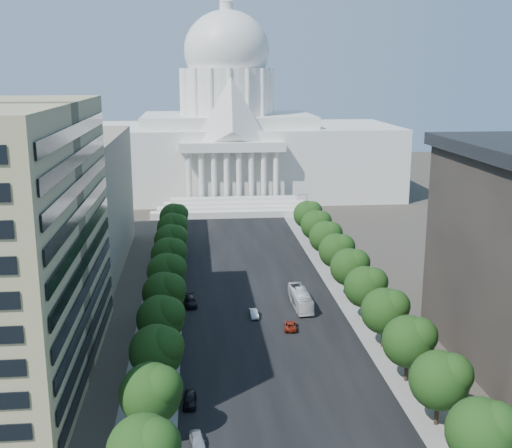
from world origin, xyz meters
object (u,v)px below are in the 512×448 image
object	(u,v)px
city_bus	(301,299)
car_silver	(254,314)
car_dark_a	(190,400)
car_red	(291,326)
car_parked	(197,441)
car_dark_b	(190,302)

from	to	relation	value
city_bus	car_silver	bearing A→B (deg)	-156.84
car_dark_a	car_red	world-z (taller)	car_dark_a
car_silver	car_red	world-z (taller)	car_silver
car_red	city_bus	bearing A→B (deg)	-100.78
car_dark_a	car_parked	xyz separation A→B (m)	(0.95, -9.96, -0.06)
car_silver	car_parked	bearing A→B (deg)	-107.90
car_dark_a	car_silver	world-z (taller)	car_dark_a
car_parked	car_silver	bearing A→B (deg)	67.98
car_red	car_dark_a	bearing A→B (deg)	62.20
car_dark_b	car_red	bearing A→B (deg)	-43.13
car_dark_a	car_red	bearing A→B (deg)	56.03
car_parked	car_red	bearing A→B (deg)	57.02
car_silver	car_red	size ratio (longest dim) A/B	0.87
car_dark_b	car_parked	bearing A→B (deg)	-94.82
car_dark_a	car_parked	world-z (taller)	car_dark_a
car_dark_a	car_red	xyz separation A→B (m)	(17.46, 24.64, -0.13)
car_silver	car_parked	world-z (taller)	car_parked
car_dark_a	car_dark_b	bearing A→B (deg)	91.42
car_parked	city_bus	size ratio (longest dim) A/B	0.35
car_red	car_silver	bearing A→B (deg)	-39.03
car_dark_a	car_red	distance (m)	30.20
car_dark_a	car_silver	bearing A→B (deg)	70.83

